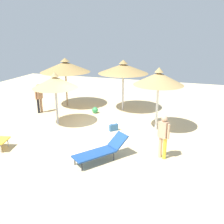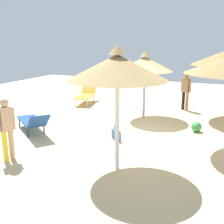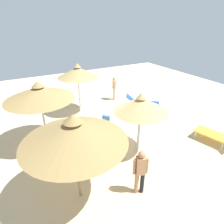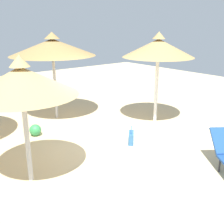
# 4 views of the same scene
# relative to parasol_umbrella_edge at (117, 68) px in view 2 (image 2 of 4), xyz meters

# --- Properties ---
(ground) EXTENTS (24.00, 24.00, 0.10)m
(ground) POSITION_rel_parasol_umbrella_edge_xyz_m (0.42, -2.79, -2.42)
(ground) COLOR beige
(parasol_umbrella_edge) EXTENTS (2.21, 2.21, 2.87)m
(parasol_umbrella_edge) POSITION_rel_parasol_umbrella_edge_xyz_m (0.00, 0.00, 0.00)
(parasol_umbrella_edge) COLOR white
(parasol_umbrella_edge) RESTS_ON ground
(parasol_umbrella_far_left) EXTENTS (2.12, 2.12, 2.56)m
(parasol_umbrella_far_left) POSITION_rel_parasol_umbrella_edge_xyz_m (0.82, -4.66, -0.30)
(parasol_umbrella_far_left) COLOR #B2B2B7
(parasol_umbrella_far_left) RESTS_ON ground
(lounge_chair_center) EXTENTS (1.99, 1.70, 0.80)m
(lounge_chair_center) POSITION_rel_parasol_umbrella_edge_xyz_m (3.53, -1.34, -1.98)
(lounge_chair_center) COLOR #1E478C
(lounge_chair_center) RESTS_ON ground
(lounge_chair_near_right) EXTENTS (1.13, 2.01, 0.97)m
(lounge_chair_near_right) POSITION_rel_parasol_umbrella_edge_xyz_m (4.15, -6.06, -1.91)
(lounge_chair_near_right) COLOR gold
(lounge_chair_near_right) RESTS_ON ground
(person_standing_front) EXTENTS (0.44, 0.31, 1.61)m
(person_standing_front) POSITION_rel_parasol_umbrella_edge_xyz_m (-0.47, -6.51, -1.46)
(person_standing_front) COLOR #A57554
(person_standing_front) RESTS_ON ground
(person_standing_back) EXTENTS (0.30, 0.43, 1.60)m
(person_standing_back) POSITION_rel_parasol_umbrella_edge_xyz_m (2.67, 0.66, -1.47)
(person_standing_back) COLOR tan
(person_standing_back) RESTS_ON ground
(handbag) EXTENTS (0.39, 0.39, 0.51)m
(handbag) POSITION_rel_parasol_umbrella_edge_xyz_m (0.78, -1.80, -2.20)
(handbag) COLOR #336699
(handbag) RESTS_ON ground
(beach_ball) EXTENTS (0.34, 0.34, 0.34)m
(beach_ball) POSITION_rel_parasol_umbrella_edge_xyz_m (-1.35, -3.58, -2.20)
(beach_ball) COLOR #338C4C
(beach_ball) RESTS_ON ground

